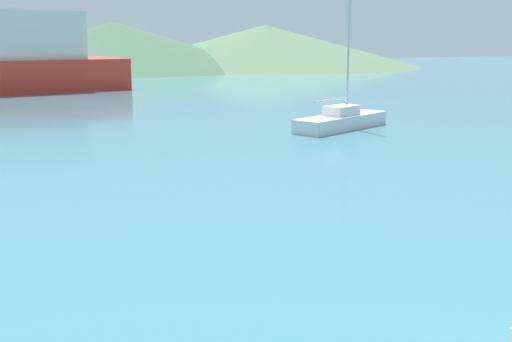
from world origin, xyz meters
TOP-DOWN VIEW (x-y plane):
  - sailboat_inner at (11.93, 27.30)m, footprint 6.65×4.21m
  - hill_east at (14.97, 97.31)m, footprint 47.21×47.21m
  - hill_far_east at (39.90, 96.27)m, footprint 51.12×51.12m

SIDE VIEW (x-z plane):
  - sailboat_inner at x=11.93m, z-range -3.90..4.92m
  - hill_far_east at x=39.90m, z-range 0.00..6.70m
  - hill_east at x=14.97m, z-range 0.00..7.06m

